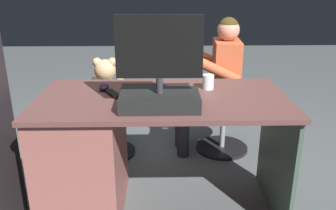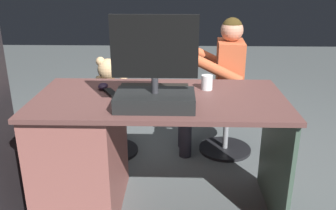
# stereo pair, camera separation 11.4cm
# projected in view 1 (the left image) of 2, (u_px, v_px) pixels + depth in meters

# --- Properties ---
(ground_plane) EXTENTS (10.00, 10.00, 0.00)m
(ground_plane) POSITION_uv_depth(u_px,v_px,m) (163.00, 173.00, 2.75)
(ground_plane) COLOR #53595A
(desk) EXTENTS (1.45, 0.73, 0.76)m
(desk) POSITION_uv_depth(u_px,v_px,m) (100.00, 152.00, 2.21)
(desk) COLOR brown
(desk) RESTS_ON ground_plane
(monitor) EXTENTS (0.45, 0.25, 0.48)m
(monitor) POSITION_uv_depth(u_px,v_px,m) (160.00, 84.00, 1.88)
(monitor) COLOR black
(monitor) RESTS_ON desk
(keyboard) EXTENTS (0.42, 0.14, 0.02)m
(keyboard) POSITION_uv_depth(u_px,v_px,m) (156.00, 88.00, 2.22)
(keyboard) COLOR black
(keyboard) RESTS_ON desk
(computer_mouse) EXTENTS (0.06, 0.10, 0.04)m
(computer_mouse) POSITION_uv_depth(u_px,v_px,m) (104.00, 87.00, 2.21)
(computer_mouse) COLOR #2B1C31
(computer_mouse) RESTS_ON desk
(cup) EXTENTS (0.07, 0.07, 0.09)m
(cup) POSITION_uv_depth(u_px,v_px,m) (208.00, 82.00, 2.22)
(cup) COLOR white
(cup) RESTS_ON desk
(tv_remote) EXTENTS (0.11, 0.15, 0.02)m
(tv_remote) POSITION_uv_depth(u_px,v_px,m) (113.00, 94.00, 2.11)
(tv_remote) COLOR black
(tv_remote) RESTS_ON desk
(notebook_binder) EXTENTS (0.24, 0.32, 0.02)m
(notebook_binder) POSITION_uv_depth(u_px,v_px,m) (170.00, 98.00, 2.03)
(notebook_binder) COLOR silver
(notebook_binder) RESTS_ON desk
(office_chair_teddy) EXTENTS (0.42, 0.42, 0.44)m
(office_chair_teddy) POSITION_uv_depth(u_px,v_px,m) (109.00, 124.00, 2.96)
(office_chair_teddy) COLOR black
(office_chair_teddy) RESTS_ON ground_plane
(teddy_bear) EXTENTS (0.26, 0.26, 0.38)m
(teddy_bear) POSITION_uv_depth(u_px,v_px,m) (106.00, 83.00, 2.85)
(teddy_bear) COLOR tan
(teddy_bear) RESTS_ON office_chair_teddy
(visitor_chair) EXTENTS (0.44, 0.44, 0.44)m
(visitor_chair) POSITION_uv_depth(u_px,v_px,m) (223.00, 120.00, 3.03)
(visitor_chair) COLOR black
(visitor_chair) RESTS_ON ground_plane
(person) EXTENTS (0.51, 0.49, 1.12)m
(person) POSITION_uv_depth(u_px,v_px,m) (216.00, 77.00, 2.89)
(person) COLOR #CB5A35
(person) RESTS_ON ground_plane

